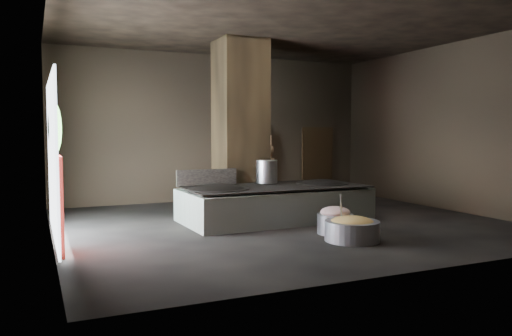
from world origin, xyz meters
name	(u,v)px	position (x,y,z in m)	size (l,w,h in m)	color
floor	(283,225)	(0.00, 0.00, -0.05)	(10.00, 9.00, 0.10)	black
ceiling	(284,25)	(0.00, 0.00, 4.55)	(10.00, 9.00, 0.10)	black
back_wall	(217,128)	(0.00, 4.55, 2.25)	(10.00, 0.10, 4.50)	black
front_wall	(426,122)	(0.00, -4.55, 2.25)	(10.00, 0.10, 4.50)	black
left_wall	(46,125)	(-5.05, 0.00, 2.25)	(0.10, 9.00, 4.50)	black
right_wall	(449,127)	(5.05, 0.00, 2.25)	(0.10, 9.00, 4.50)	black
pillar	(240,127)	(-0.30, 1.90, 2.25)	(1.20, 1.20, 4.50)	black
hearth_platform	(275,204)	(-0.03, 0.39, 0.38)	(4.37, 2.09, 0.76)	silver
platform_cap	(275,186)	(-0.03, 0.39, 0.82)	(4.28, 2.05, 0.03)	black
wok_left	(218,192)	(-1.48, 0.34, 0.75)	(1.38, 1.38, 0.38)	black
wok_left_rim	(218,189)	(-1.48, 0.34, 0.82)	(1.41, 1.41, 0.05)	black
wok_right	(322,186)	(1.32, 0.44, 0.75)	(1.28, 1.28, 0.36)	black
wok_right_rim	(322,184)	(1.32, 0.44, 0.82)	(1.31, 1.31, 0.05)	black
stock_pot	(267,172)	(0.02, 0.94, 1.13)	(0.53, 0.53, 0.57)	#9FA3A6
splash_guard	(207,177)	(-1.48, 1.14, 1.03)	(1.52, 0.06, 0.38)	black
cook	(267,177)	(0.53, 1.99, 0.88)	(0.64, 0.42, 1.76)	#926F4A
veg_basin	(352,231)	(0.32, -2.29, 0.20)	(1.06, 1.06, 0.39)	gray
veg_fill	(352,223)	(0.32, -2.29, 0.35)	(0.87, 0.87, 0.27)	#A8B356
ladle	(341,212)	(0.17, -2.14, 0.55)	(0.03, 0.03, 0.84)	#9FA3A6
meat_basin	(335,224)	(0.41, -1.56, 0.20)	(0.75, 0.75, 0.41)	gray
meat_fill	(335,212)	(0.41, -1.56, 0.45)	(0.62, 0.62, 0.24)	#C47675
doorway_near	(253,164)	(1.20, 4.45, 1.10)	(1.18, 0.08, 2.38)	black
doorway_near_glow	(259,166)	(1.31, 4.22, 1.05)	(0.82, 0.04, 1.95)	#8C6647
doorway_far	(317,162)	(3.60, 4.45, 1.10)	(1.18, 0.08, 2.38)	black
doorway_far_glow	(320,163)	(3.75, 4.49, 1.05)	(0.82, 0.04, 1.94)	#8C6647
left_opening	(52,158)	(-4.95, 0.20, 1.60)	(0.04, 4.20, 3.10)	white
pavilion_sliver	(61,205)	(-4.88, -1.10, 0.85)	(0.05, 0.90, 1.70)	maroon
tree_silhouette	(55,128)	(-4.85, 1.30, 2.20)	(0.28, 1.10, 1.10)	#194714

